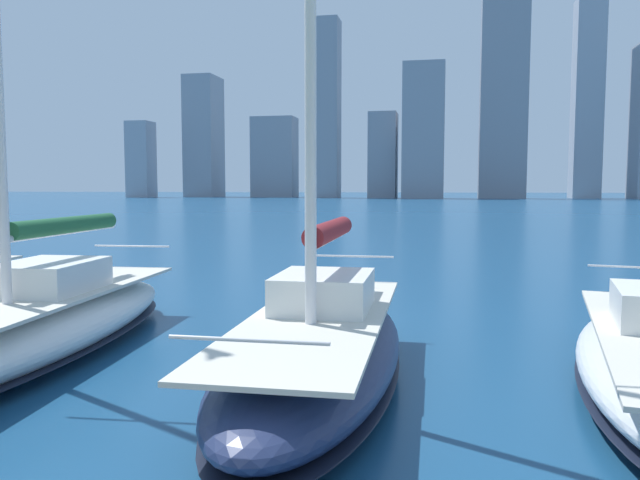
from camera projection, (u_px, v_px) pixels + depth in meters
name	position (u px, v px, depth m)	size (l,w,h in m)	color
city_skyline	(454.00, 126.00, 155.46)	(161.75, 21.42, 48.29)	#959AA4
sailboat_maroon	(319.00, 344.00, 9.22)	(2.50, 7.71, 10.94)	navy
sailboat_forest	(34.00, 322.00, 10.96)	(3.14, 9.30, 10.02)	white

